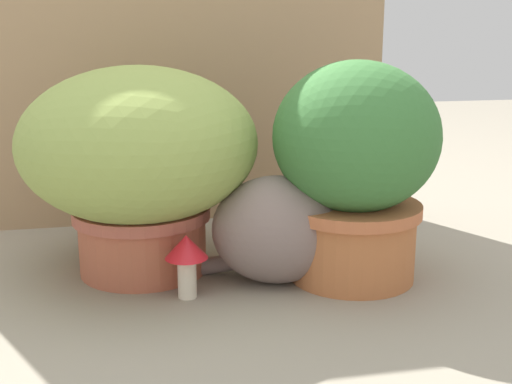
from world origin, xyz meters
The scene contains 6 objects.
ground_plane centered at (0.00, 0.00, 0.00)m, with size 6.00×6.00×0.00m, color gray.
cardboard_backdrop centered at (-0.02, 0.50, 0.48)m, with size 1.22×0.03×0.96m, color tan.
grass_planter centered at (-0.08, 0.13, 0.25)m, with size 0.49×0.49×0.43m.
leafy_planter centered at (0.34, 0.01, 0.24)m, with size 0.33×0.33×0.44m.
cat centered at (0.20, 0.01, 0.12)m, with size 0.37×0.22×0.32m.
mushroom_ornament_red centered at (0.00, -0.03, 0.09)m, with size 0.08×0.08×0.12m.
Camera 1 is at (-0.11, -1.22, 0.51)m, focal length 46.59 mm.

